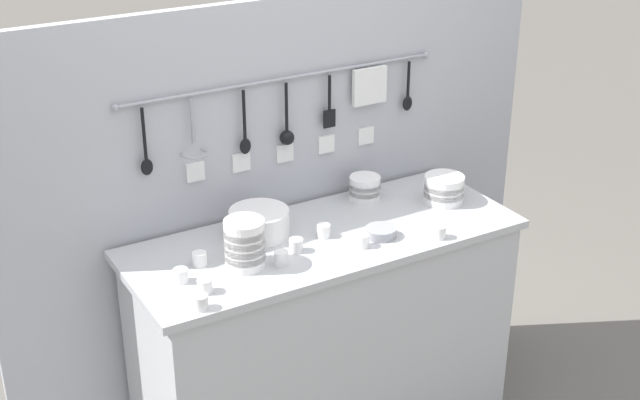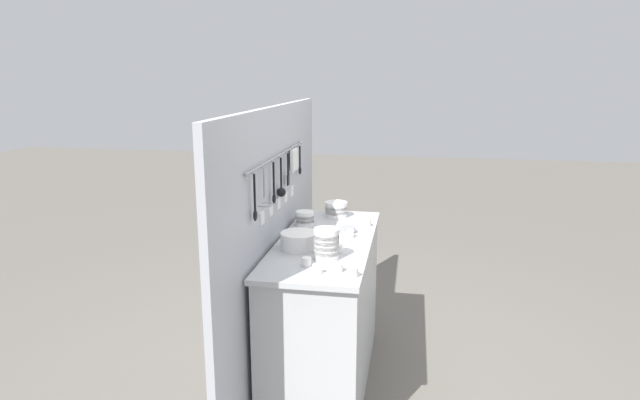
{
  "view_description": "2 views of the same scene",
  "coord_description": "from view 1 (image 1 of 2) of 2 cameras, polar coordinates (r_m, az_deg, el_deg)",
  "views": [
    {
      "loc": [
        -1.45,
        -2.47,
        2.44
      ],
      "look_at": [
        -0.03,
        -0.02,
        1.11
      ],
      "focal_mm": 50.0,
      "sensor_mm": 36.0,
      "label": 1
    },
    {
      "loc": [
        -3.09,
        -0.51,
        1.94
      ],
      "look_at": [
        -0.05,
        0.03,
        1.22
      ],
      "focal_mm": 30.0,
      "sensor_mm": 36.0,
      "label": 2
    }
  ],
  "objects": [
    {
      "name": "cup_mid_row",
      "position": [
        3.11,
        -1.54,
        -2.91
      ],
      "size": [
        0.05,
        0.05,
        0.05
      ],
      "color": "white",
      "rests_on": "counter"
    },
    {
      "name": "bowl_stack_tall_left",
      "position": [
        3.49,
        2.88,
        0.78
      ],
      "size": [
        0.12,
        0.12,
        0.09
      ],
      "color": "white",
      "rests_on": "counter"
    },
    {
      "name": "cup_edge_far",
      "position": [
        2.96,
        -8.9,
        -4.8
      ],
      "size": [
        0.05,
        0.05,
        0.05
      ],
      "color": "white",
      "rests_on": "counter"
    },
    {
      "name": "cup_back_right",
      "position": [
        3.23,
        7.62,
        -2.04
      ],
      "size": [
        0.05,
        0.05,
        0.05
      ],
      "color": "white",
      "rests_on": "counter"
    },
    {
      "name": "cup_by_caddy",
      "position": [
        3.21,
        0.23,
        -1.98
      ],
      "size": [
        0.05,
        0.05,
        0.05
      ],
      "color": "white",
      "rests_on": "counter"
    },
    {
      "name": "cup_front_right",
      "position": [
        2.8,
        -7.67,
        -6.51
      ],
      "size": [
        0.05,
        0.05,
        0.05
      ],
      "color": "white",
      "rests_on": "counter"
    },
    {
      "name": "cup_front_left",
      "position": [
        3.14,
        2.73,
        -2.62
      ],
      "size": [
        0.05,
        0.05,
        0.05
      ],
      "color": "white",
      "rests_on": "counter"
    },
    {
      "name": "bowl_stack_wide_centre",
      "position": [
        3.0,
        -4.84,
        -2.8
      ],
      "size": [
        0.14,
        0.14,
        0.17
      ],
      "color": "white",
      "rests_on": "counter"
    },
    {
      "name": "counter",
      "position": [
        3.47,
        0.23,
        -9.28
      ],
      "size": [
        1.45,
        0.57,
        0.96
      ],
      "color": "#B7BABC",
      "rests_on": "ground"
    },
    {
      "name": "cup_edge_near",
      "position": [
        3.05,
        -7.71,
        -3.75
      ],
      "size": [
        0.05,
        0.05,
        0.05
      ],
      "color": "white",
      "rests_on": "counter"
    },
    {
      "name": "plate_stack",
      "position": [
        3.22,
        -3.91,
        -1.45
      ],
      "size": [
        0.22,
        0.22,
        0.1
      ],
      "color": "white",
      "rests_on": "counter"
    },
    {
      "name": "steel_mixing_bowl",
      "position": [
        3.22,
        3.91,
        -2.06
      ],
      "size": [
        0.11,
        0.11,
        0.03
      ],
      "color": "#93969E",
      "rests_on": "counter"
    },
    {
      "name": "cup_back_left",
      "position": [
        2.89,
        -7.38,
        -5.47
      ],
      "size": [
        0.05,
        0.05,
        0.05
      ],
      "color": "white",
      "rests_on": "counter"
    },
    {
      "name": "back_wall",
      "position": [
        3.51,
        -2.37,
        -1.24
      ],
      "size": [
        2.25,
        0.11,
        1.76
      ],
      "color": "#A8AAB2",
      "rests_on": "ground"
    },
    {
      "name": "cup_beside_plates",
      "position": [
        3.03,
        -2.48,
        -3.73
      ],
      "size": [
        0.05,
        0.05,
        0.05
      ],
      "color": "white",
      "rests_on": "counter"
    },
    {
      "name": "bowl_stack_back_corner",
      "position": [
        3.5,
        7.94,
        0.71
      ],
      "size": [
        0.16,
        0.16,
        0.11
      ],
      "color": "white",
      "rests_on": "counter"
    }
  ]
}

